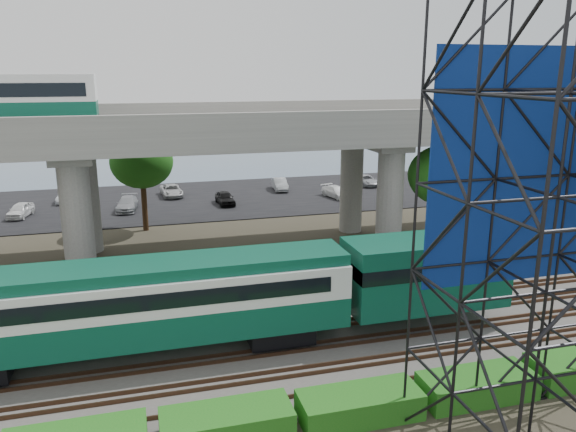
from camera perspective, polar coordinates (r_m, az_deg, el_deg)
name	(u,v)px	position (r m, az deg, el deg)	size (l,w,h in m)	color
ground	(301,364)	(25.68, 1.33, -14.85)	(140.00, 140.00, 0.00)	#474233
ballast_bed	(289,342)	(27.33, 0.10, -12.68)	(90.00, 12.00, 0.20)	slate
service_road	(252,281)	(34.90, -3.65, -6.56)	(90.00, 5.00, 0.08)	black
parking_lot	(204,199)	(57.19, -8.48, 1.73)	(90.00, 18.00, 0.08)	black
harbor_water	(184,165)	(78.69, -10.49, 5.14)	(140.00, 40.00, 0.03)	#485D76
rail_tracks	(289,339)	(27.24, 0.10, -12.34)	(90.00, 9.52, 0.16)	#472D1E
commuter_train	(183,298)	(25.40, -10.66, -8.22)	(29.30, 3.06, 4.30)	black
overpass	(218,138)	(38.05, -7.14, 7.83)	(80.00, 12.00, 12.40)	#9E9B93
hedge_strip	(360,404)	(22.23, 7.31, -18.40)	(34.60, 1.80, 1.20)	#166116
trees	(165,180)	(38.27, -12.41, 3.64)	(40.94, 16.94, 7.69)	#382314
parked_cars	(214,193)	(56.67, -7.49, 2.31)	(37.09, 9.39, 1.26)	white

